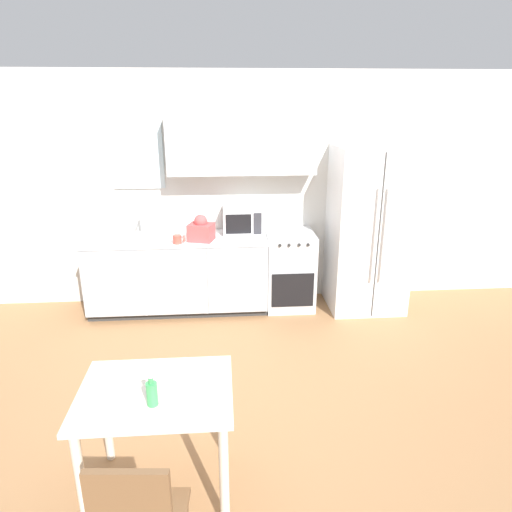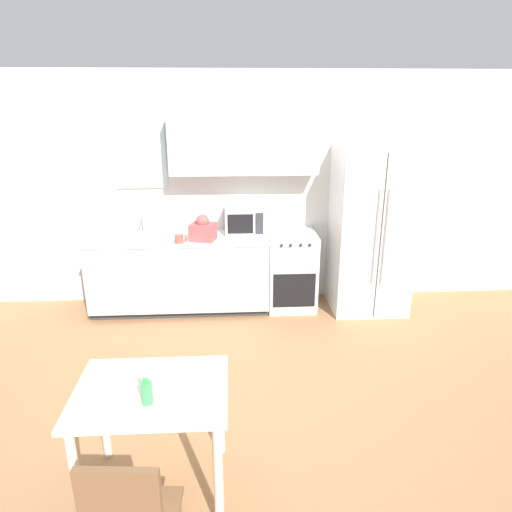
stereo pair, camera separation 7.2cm
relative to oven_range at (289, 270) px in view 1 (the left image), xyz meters
name	(u,v)px [view 1 (the left image)]	position (x,y,z in m)	size (l,w,h in m)	color
ground_plane	(228,389)	(-0.77, -1.66, -0.46)	(12.00, 12.00, 0.00)	#9E7047
wall_back	(225,184)	(-0.74, 0.30, 0.99)	(12.00, 0.38, 2.70)	silver
kitchen_counter	(178,274)	(-1.31, -0.02, 0.00)	(2.06, 0.65, 0.90)	#333333
oven_range	(289,270)	(0.00, 0.00, 0.00)	(0.56, 0.61, 0.91)	#B7BABC
refrigerator	(368,230)	(0.90, -0.07, 0.50)	(0.85, 0.77, 1.90)	white
kitchen_sink	(140,237)	(-1.72, -0.01, 0.45)	(0.62, 0.46, 0.23)	#B7BABC
microwave	(243,220)	(-0.55, 0.10, 0.59)	(0.45, 0.34, 0.31)	silver
coffee_mug	(178,239)	(-1.27, -0.25, 0.49)	(0.13, 0.09, 0.09)	#BF4C3F
grocery_bag_0	(201,230)	(-1.02, -0.15, 0.56)	(0.31, 0.29, 0.29)	#D14C4C
dining_table	(157,409)	(-1.21, -2.69, 0.16)	(0.92, 0.71, 0.75)	beige
drink_bottle	(152,393)	(-1.20, -2.82, 0.37)	(0.06, 0.06, 0.20)	#3FB259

